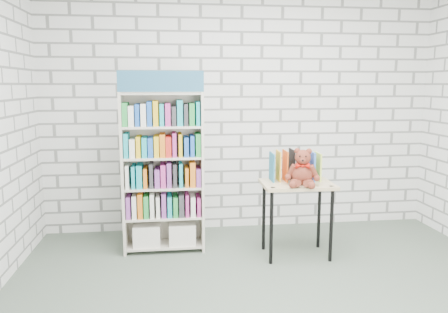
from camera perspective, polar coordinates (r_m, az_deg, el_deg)
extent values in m
plane|color=#4A574A|center=(3.53, 7.73, -19.20)|extent=(4.50, 4.50, 0.00)
cube|color=silver|center=(5.07, 2.28, 6.16)|extent=(4.50, 0.02, 2.80)
cube|color=beige|center=(4.45, -12.97, -2.21)|extent=(0.03, 0.31, 1.62)
cube|color=beige|center=(4.44, -2.89, -2.01)|extent=(0.03, 0.31, 1.62)
cube|color=beige|center=(4.57, -7.91, -1.76)|extent=(0.81, 0.02, 1.62)
cube|color=#275D7F|center=(4.19, -8.24, 9.70)|extent=(0.81, 0.02, 0.20)
cube|color=beige|center=(4.64, -7.72, -11.29)|extent=(0.75, 0.29, 0.02)
cube|color=beige|center=(4.54, -7.81, -7.68)|extent=(0.75, 0.29, 0.02)
cube|color=beige|center=(4.46, -7.90, -3.93)|extent=(0.75, 0.29, 0.02)
cube|color=beige|center=(4.40, -7.98, -0.06)|extent=(0.75, 0.29, 0.02)
cube|color=beige|center=(4.36, -8.07, 3.90)|extent=(0.75, 0.29, 0.02)
cube|color=beige|center=(4.34, -8.17, 8.15)|extent=(0.75, 0.29, 0.02)
cube|color=silver|center=(4.60, -10.03, -9.93)|extent=(0.27, 0.25, 0.22)
cube|color=silver|center=(4.60, -5.49, -9.86)|extent=(0.27, 0.25, 0.22)
cube|color=#19A5B2|center=(4.50, -7.84, -6.27)|extent=(0.75, 0.25, 0.22)
cube|color=white|center=(4.42, -7.93, -2.46)|extent=(0.75, 0.25, 0.22)
cube|color=purple|center=(4.37, -8.02, 1.46)|extent=(0.75, 0.25, 0.22)
cube|color=#333338|center=(4.34, -8.11, 5.45)|extent=(0.75, 0.25, 0.22)
cube|color=tan|center=(4.32, 9.56, -3.60)|extent=(0.70, 0.49, 0.03)
cylinder|color=black|center=(4.18, 6.19, -9.24)|extent=(0.03, 0.03, 0.71)
cylinder|color=black|center=(4.52, 5.22, -7.76)|extent=(0.03, 0.03, 0.71)
cylinder|color=black|center=(4.33, 13.83, -8.78)|extent=(0.03, 0.03, 0.71)
cylinder|color=black|center=(4.66, 12.30, -7.41)|extent=(0.03, 0.03, 0.71)
cylinder|color=black|center=(4.08, 6.40, -4.09)|extent=(0.05, 0.05, 0.01)
cylinder|color=black|center=(4.23, 13.85, -3.81)|extent=(0.05, 0.05, 0.01)
cube|color=teal|center=(4.33, 6.26, -1.32)|extent=(0.02, 0.21, 0.29)
cube|color=yellow|center=(4.35, 7.12, -1.30)|extent=(0.02, 0.21, 0.29)
cube|color=#DC5618|center=(4.36, 7.97, -1.29)|extent=(0.02, 0.21, 0.29)
cube|color=black|center=(4.38, 8.81, -1.27)|extent=(0.02, 0.21, 0.29)
cube|color=white|center=(4.40, 9.65, -1.25)|extent=(0.02, 0.21, 0.29)
cube|color=red|center=(4.42, 10.48, -1.23)|extent=(0.02, 0.21, 0.29)
cube|color=blue|center=(4.43, 11.31, -1.21)|extent=(0.02, 0.21, 0.29)
cube|color=#CFEC4E|center=(4.45, 12.12, -1.19)|extent=(0.02, 0.21, 0.29)
ellipsoid|color=maroon|center=(4.22, 10.21, -2.25)|extent=(0.21, 0.18, 0.21)
sphere|color=maroon|center=(4.18, 10.27, -0.13)|extent=(0.15, 0.15, 0.15)
sphere|color=maroon|center=(4.19, 9.55, 0.72)|extent=(0.06, 0.06, 0.06)
sphere|color=maroon|center=(4.19, 11.04, 0.68)|extent=(0.06, 0.06, 0.06)
sphere|color=maroon|center=(4.13, 10.25, -0.54)|extent=(0.06, 0.06, 0.06)
sphere|color=black|center=(4.12, 9.91, 0.01)|extent=(0.02, 0.02, 0.02)
sphere|color=black|center=(4.12, 10.63, -0.01)|extent=(0.02, 0.02, 0.02)
sphere|color=black|center=(4.10, 10.25, -0.54)|extent=(0.02, 0.02, 0.02)
cylinder|color=maroon|center=(4.19, 8.79, -1.86)|extent=(0.11, 0.11, 0.15)
cylinder|color=maroon|center=(4.19, 11.64, -1.95)|extent=(0.11, 0.08, 0.15)
sphere|color=maroon|center=(4.19, 8.36, -2.69)|extent=(0.06, 0.06, 0.06)
sphere|color=maroon|center=(4.19, 12.02, -2.80)|extent=(0.06, 0.06, 0.06)
cylinder|color=maroon|center=(4.13, 9.34, -3.39)|extent=(0.06, 0.16, 0.08)
cylinder|color=maroon|center=(4.13, 11.00, -3.44)|extent=(0.14, 0.16, 0.08)
sphere|color=maroon|center=(4.06, 8.97, -3.66)|extent=(0.07, 0.07, 0.07)
sphere|color=maroon|center=(4.06, 11.35, -3.73)|extent=(0.07, 0.07, 0.07)
cone|color=#B4150B|center=(4.14, 9.75, -1.20)|extent=(0.07, 0.07, 0.06)
cone|color=#B4150B|center=(4.14, 10.72, -1.22)|extent=(0.07, 0.07, 0.06)
sphere|color=#B4150B|center=(4.14, 10.23, -1.22)|extent=(0.03, 0.03, 0.03)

